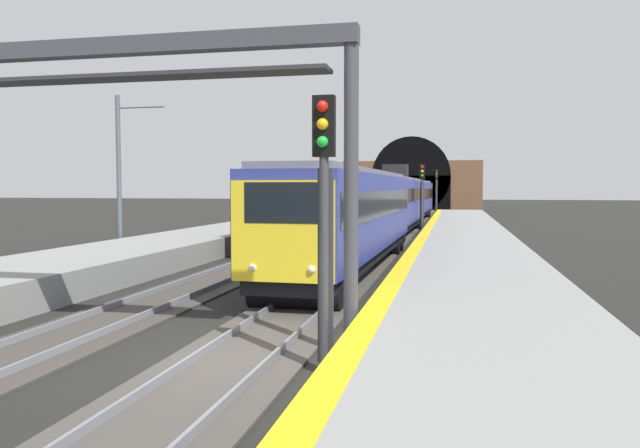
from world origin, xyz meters
TOP-DOWN VIEW (x-y plane):
  - ground_plane at (0.00, 0.00)m, footprint 320.00×320.00m
  - platform_right at (0.00, -4.58)m, footprint 112.00×4.62m
  - platform_right_edge_strip at (0.00, -2.52)m, footprint 112.00×0.50m
  - track_main_line at (0.00, 0.00)m, footprint 160.00×2.65m
  - track_adjacent_line at (0.00, 4.24)m, footprint 160.00×2.68m
  - train_main_approaching at (32.08, 0.00)m, footprint 56.26×3.16m
  - train_adjacent_platform at (47.10, 4.24)m, footprint 63.86×3.12m
  - railway_signal_near at (-0.29, -1.79)m, footprint 0.39×0.38m
  - railway_signal_mid at (32.89, -1.79)m, footprint 0.39×0.38m
  - railway_signal_far at (68.17, -1.79)m, footprint 0.39×0.38m
  - overhead_signal_gantry at (0.84, 2.12)m, footprint 0.70×8.67m
  - tunnel_portal at (79.98, 2.12)m, footprint 3.05×20.02m
  - catenary_mast_near at (15.76, 11.48)m, footprint 0.22×2.49m

SIDE VIEW (x-z plane):
  - ground_plane at x=0.00m, z-range 0.00..0.00m
  - track_adjacent_line at x=0.00m, z-range -0.06..0.15m
  - track_main_line at x=0.00m, z-range -0.06..0.15m
  - platform_right at x=0.00m, z-range 0.00..0.94m
  - platform_right_edge_strip at x=0.00m, z-range 0.94..0.95m
  - train_adjacent_platform at x=47.10m, z-range -0.18..4.44m
  - train_main_approaching at x=32.08m, z-range -0.17..4.71m
  - railway_signal_near at x=-0.29m, z-range 0.53..5.41m
  - railway_signal_mid at x=32.89m, z-range 0.53..5.45m
  - railway_signal_far at x=68.17m, z-range 0.57..6.08m
  - tunnel_portal at x=79.98m, z-range -2.01..9.20m
  - catenary_mast_near at x=15.76m, z-range 0.13..7.76m
  - overhead_signal_gantry at x=0.84m, z-range 1.68..8.03m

